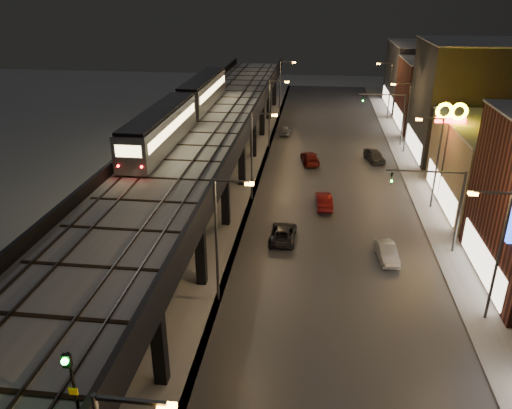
{
  "coord_description": "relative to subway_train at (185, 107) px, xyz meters",
  "views": [
    {
      "loc": [
        5.37,
        -15.48,
        19.97
      ],
      "look_at": [
        1.25,
        18.43,
        5.0
      ],
      "focal_mm": 35.0,
      "sensor_mm": 36.0,
      "label": 1
    }
  ],
  "objects": [
    {
      "name": "streetlight_right_4",
      "position": [
        25.23,
        31.12,
        -3.02
      ],
      "size": [
        2.56,
        0.28,
        9.0
      ],
      "color": "#38383A",
      "rests_on": "ground"
    },
    {
      "name": "sidewalk_right",
      "position": [
        26.0,
        -0.88,
        -8.18
      ],
      "size": [
        4.0,
        120.0,
        0.14
      ],
      "primitive_type": "cube",
      "color": "#9FA1A8",
      "rests_on": "ground"
    },
    {
      "name": "streetlight_right_2",
      "position": [
        25.23,
        -4.88,
        -3.02
      ],
      "size": [
        2.56,
        0.28,
        9.0
      ],
      "color": "#38383A",
      "rests_on": "ground"
    },
    {
      "name": "viaduct_trackbed",
      "position": [
        2.49,
        -3.91,
        -1.86
      ],
      "size": [
        8.4,
        100.0,
        0.32
      ],
      "color": "#B2B7C1",
      "rests_on": "elevated_viaduct"
    },
    {
      "name": "under_viaduct_pavement",
      "position": [
        2.5,
        -0.88,
        -8.22
      ],
      "size": [
        11.0,
        120.0,
        0.06
      ],
      "primitive_type": "cube",
      "color": "#9FA1A8",
      "rests_on": "ground"
    },
    {
      "name": "viaduct_parapet_streetside",
      "position": [
        6.85,
        -3.88,
        -1.4
      ],
      "size": [
        0.3,
        100.0,
        1.1
      ],
      "primitive_type": "cube",
      "color": "black",
      "rests_on": "elevated_viaduct"
    },
    {
      "name": "sign_mcdonalds",
      "position": [
        26.5,
        -3.34,
        -0.05
      ],
      "size": [
        2.99,
        0.49,
        10.07
      ],
      "color": "#38383A",
      "rests_on": "ground"
    },
    {
      "name": "streetlight_right_3",
      "position": [
        25.23,
        13.12,
        -3.02
      ],
      "size": [
        2.56,
        0.28,
        9.0
      ],
      "color": "#38383A",
      "rests_on": "ground"
    },
    {
      "name": "streetlight_left_2",
      "position": [
        8.07,
        -4.88,
        -3.02
      ],
      "size": [
        2.57,
        0.28,
        9.0
      ],
      "color": "#38383A",
      "rests_on": "ground"
    },
    {
      "name": "streetlight_left_1",
      "position": [
        8.07,
        -22.88,
        -3.02
      ],
      "size": [
        2.57,
        0.28,
        9.0
      ],
      "color": "#38383A",
      "rests_on": "ground"
    },
    {
      "name": "car_far_white",
      "position": [
        9.6,
        19.8,
        -7.64
      ],
      "size": [
        1.89,
        3.75,
        1.22
      ],
      "primitive_type": "imported",
      "rotation": [
        0.0,
        0.0,
        3.01
      ],
      "color": "gray",
      "rests_on": "ground"
    },
    {
      "name": "car_mid_dark",
      "position": [
        13.43,
        7.12,
        -7.56
      ],
      "size": [
        2.65,
        5.01,
        1.38
      ],
      "primitive_type": "imported",
      "rotation": [
        0.0,
        0.0,
        3.3
      ],
      "color": "maroon",
      "rests_on": "ground"
    },
    {
      "name": "rail_signal",
      "position": [
        6.4,
        -39.64,
        0.27
      ],
      "size": [
        0.31,
        0.41,
        2.69
      ],
      "color": "black",
      "rests_on": "viaduct_trackbed"
    },
    {
      "name": "streetlight_left_3",
      "position": [
        8.07,
        13.12,
        -3.02
      ],
      "size": [
        2.57,
        0.28,
        9.0
      ],
      "color": "#38383A",
      "rests_on": "ground"
    },
    {
      "name": "traffic_light_rig_a",
      "position": [
        24.34,
        -13.89,
        -3.75
      ],
      "size": [
        6.1,
        0.34,
        7.0
      ],
      "color": "#38383A",
      "rests_on": "ground"
    },
    {
      "name": "building_c",
      "position": [
        32.49,
        -3.88,
        -4.17
      ],
      "size": [
        12.2,
        15.2,
        8.16
      ],
      "color": "#8F7B5A",
      "rests_on": "ground"
    },
    {
      "name": "car_onc_red",
      "position": [
        21.31,
        8.88,
        -7.5
      ],
      "size": [
        2.74,
        4.68,
        1.5
      ],
      "primitive_type": "imported",
      "rotation": [
        0.0,
        0.0,
        0.24
      ],
      "color": "#3A3A3B",
      "rests_on": "ground"
    },
    {
      "name": "building_f",
      "position": [
        32.49,
        40.12,
        -2.67
      ],
      "size": [
        12.2,
        16.2,
        11.16
      ],
      "color": "#343436",
      "rests_on": "ground"
    },
    {
      "name": "viaduct_parapet_far",
      "position": [
        -1.85,
        -3.88,
        -1.4
      ],
      "size": [
        0.3,
        100.0,
        1.1
      ],
      "primitive_type": "cube",
      "color": "black",
      "rests_on": "elevated_viaduct"
    },
    {
      "name": "building_d",
      "position": [
        32.49,
        12.12,
        -1.17
      ],
      "size": [
        12.2,
        13.2,
        14.16
      ],
      "color": "#252527",
      "rests_on": "ground"
    },
    {
      "name": "car_near_white",
      "position": [
        15.06,
        -6.03,
        -7.56
      ],
      "size": [
        1.81,
        4.32,
        1.39
      ],
      "primitive_type": "imported",
      "rotation": [
        0.0,
        0.0,
        3.22
      ],
      "color": "maroon",
      "rests_on": "ground"
    },
    {
      "name": "building_e",
      "position": [
        32.49,
        26.12,
        -3.17
      ],
      "size": [
        12.2,
        12.2,
        10.16
      ],
      "color": "#59271D",
      "rests_on": "ground"
    },
    {
      "name": "car_onc_silver",
      "position": [
        19.98,
        -15.83,
        -7.62
      ],
      "size": [
        1.73,
        3.96,
        1.27
      ],
      "primitive_type": "imported",
      "rotation": [
        0.0,
        0.0,
        0.1
      ],
      "color": "#9F9F9F",
      "rests_on": "ground"
    },
    {
      "name": "road_surface",
      "position": [
        16.0,
        -0.88,
        -8.22
      ],
      "size": [
        17.0,
        120.0,
        0.06
      ],
      "primitive_type": "cube",
      "color": "#46474D",
      "rests_on": "ground"
    },
    {
      "name": "elevated_viaduct",
      "position": [
        2.5,
        -4.04,
        -2.63
      ],
      "size": [
        9.0,
        100.0,
        6.3
      ],
      "color": "black",
      "rests_on": "ground"
    },
    {
      "name": "streetlight_right_1",
      "position": [
        25.23,
        -22.88,
        -3.02
      ],
      "size": [
        2.56,
        0.28,
        9.0
      ],
      "color": "#38383A",
      "rests_on": "ground"
    },
    {
      "name": "streetlight_left_4",
      "position": [
        8.07,
        31.12,
        -3.02
      ],
      "size": [
        2.57,
        0.28,
        9.0
      ],
      "color": "#38383A",
      "rests_on": "ground"
    },
    {
      "name": "traffic_light_rig_b",
      "position": [
        24.34,
        16.11,
        -3.75
      ],
      "size": [
        6.1,
        0.34,
        7.0
      ],
      "color": "#38383A",
      "rests_on": "ground"
    },
    {
      "name": "car_mid_silver",
      "position": [
        11.59,
        -13.39,
        -7.62
      ],
      "size": [
        2.23,
        4.62,
        1.27
      ],
      "primitive_type": "imported",
      "rotation": [
        0.0,
        0.0,
        3.11
      ],
      "color": "black",
      "rests_on": "ground"
    },
    {
      "name": "subway_train",
      "position": [
        0.0,
        0.0,
        0.0
      ],
      "size": [
        2.75,
        33.91,
        3.28
      ],
      "color": "gray",
      "rests_on": "viaduct_trackbed"
    }
  ]
}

